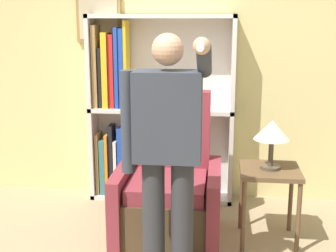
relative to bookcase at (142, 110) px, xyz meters
name	(u,v)px	position (x,y,z in m)	size (l,w,h in m)	color
wall_back	(178,58)	(0.34, 0.16, 0.50)	(8.00, 0.11, 2.80)	#DBCC84
bookcase	(142,110)	(0.00, 0.00, 0.00)	(1.41, 0.28, 1.83)	silver
armchair	(169,194)	(0.36, -0.83, -0.53)	(0.84, 0.83, 1.20)	#4C3823
person_standing	(167,149)	(0.44, -1.61, 0.08)	(0.58, 0.78, 1.71)	#2D2D33
side_table	(269,181)	(1.18, -0.84, -0.38)	(0.47, 0.47, 0.62)	brown
table_lamp	(272,132)	(1.18, -0.84, 0.02)	(0.29, 0.29, 0.40)	#4C4233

